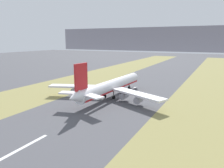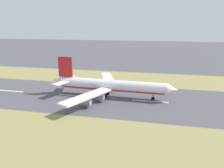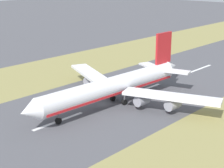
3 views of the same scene
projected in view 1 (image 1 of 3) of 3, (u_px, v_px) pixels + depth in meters
ground_plane at (117, 97)px, 114.34m from camera, size 800.00×800.00×0.00m
grass_median_west at (51, 89)px, 134.22m from camera, size 40.00×600.00×0.01m
grass_median_east at (211, 109)px, 94.46m from camera, size 40.00×600.00×0.01m
centreline_dash_near at (23, 148)px, 60.95m from camera, size 1.20×18.00×0.01m
centreline_dash_mid at (96, 108)px, 95.93m from camera, size 1.20×18.00×0.01m
centreline_dash_far at (131, 90)px, 130.91m from camera, size 1.20×18.00×0.01m
airplane_main_jet at (110, 87)px, 111.65m from camera, size 64.08×67.17×20.20m
mountain_ridge at (204, 39)px, 562.98m from camera, size 800.00×120.00×61.18m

